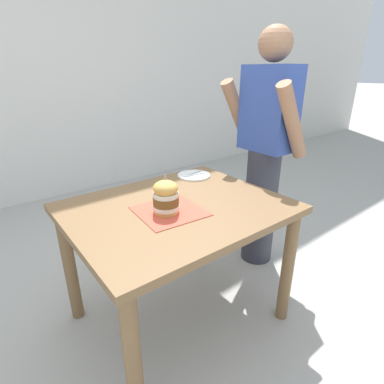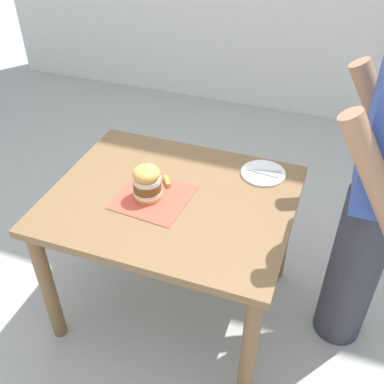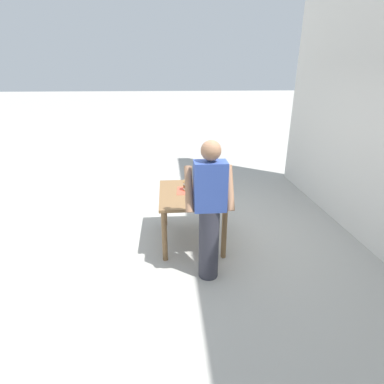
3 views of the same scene
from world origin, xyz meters
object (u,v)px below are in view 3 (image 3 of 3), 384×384
Objects in this scene: pickle_spear at (196,190)px; side_plate_with_forks at (217,202)px; sandwich at (188,185)px; diner_across_table at (210,210)px; patio_table at (191,200)px.

side_plate_with_forks is (-0.24, 0.41, -0.01)m from pickle_spear.
pickle_spear reaches higher than side_plate_with_forks.
sandwich is at bearing -51.94° from side_plate_with_forks.
side_plate_with_forks is at bearing -109.30° from diner_across_table.
diner_across_table is (-0.18, 0.96, 0.04)m from sandwich.
diner_across_table reaches higher than pickle_spear.
side_plate_with_forks is at bearing 119.66° from pickle_spear.
pickle_spear is (-0.08, -0.05, 0.13)m from patio_table.
diner_across_table is (-0.14, 0.87, 0.24)m from patio_table.
sandwich is (0.05, -0.10, 0.21)m from patio_table.
sandwich is at bearing -79.36° from diner_across_table.
sandwich is at bearing -19.69° from pickle_spear.
pickle_spear is 0.48m from side_plate_with_forks.
pickle_spear is at bearing -86.37° from diner_across_table.
pickle_spear is 0.33× the size of side_plate_with_forks.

